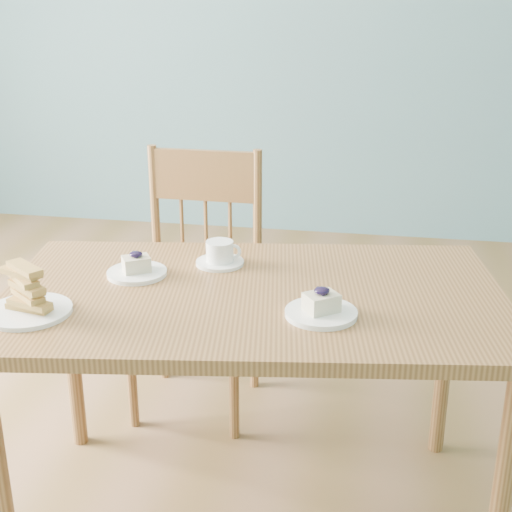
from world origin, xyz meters
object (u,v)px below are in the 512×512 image
at_px(cheesecake_plate_near, 321,309).
at_px(dining_chair, 197,282).
at_px(cheesecake_plate_far, 137,269).
at_px(dining_table, 253,316).
at_px(coffee_cup, 220,255).
at_px(biscotti_plate, 27,297).

bearing_deg(cheesecake_plate_near, dining_chair, 125.99).
distance_m(cheesecake_plate_near, cheesecake_plate_far, 0.55).
distance_m(dining_table, dining_chair, 0.66).
height_order(cheesecake_plate_near, coffee_cup, cheesecake_plate_near).
height_order(dining_table, cheesecake_plate_near, cheesecake_plate_near).
height_order(coffee_cup, biscotti_plate, biscotti_plate).
xyz_separation_m(cheesecake_plate_near, coffee_cup, (-0.32, 0.29, 0.01)).
relative_size(dining_chair, coffee_cup, 6.71).
distance_m(coffee_cup, biscotti_plate, 0.56).
bearing_deg(dining_chair, dining_table, -60.53).
bearing_deg(coffee_cup, cheesecake_plate_near, -48.83).
xyz_separation_m(dining_chair, coffee_cup, (0.18, -0.39, 0.26)).
xyz_separation_m(coffee_cup, biscotti_plate, (-0.38, -0.41, 0.01)).
bearing_deg(cheesecake_plate_near, biscotti_plate, -170.76).
xyz_separation_m(dining_table, coffee_cup, (-0.13, 0.18, 0.10)).
xyz_separation_m(cheesecake_plate_far, coffee_cup, (0.21, 0.12, 0.01)).
height_order(cheesecake_plate_far, coffee_cup, same).
height_order(dining_table, biscotti_plate, biscotti_plate).
height_order(dining_chair, cheesecake_plate_near, dining_chair).
bearing_deg(coffee_cup, dining_chair, 108.58).
bearing_deg(dining_table, dining_chair, 110.09).
height_order(cheesecake_plate_near, cheesecake_plate_far, cheesecake_plate_near).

